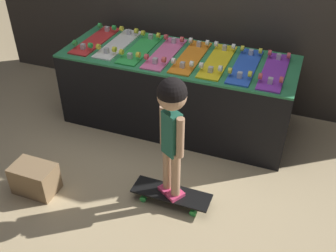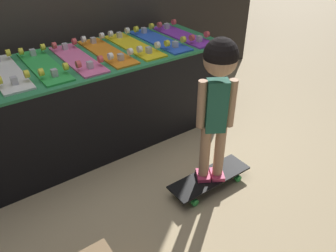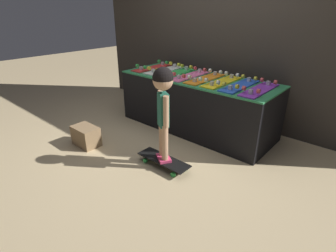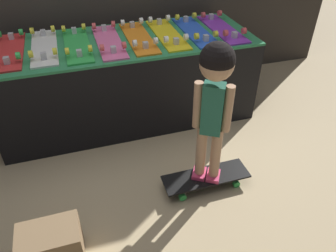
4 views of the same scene
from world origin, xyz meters
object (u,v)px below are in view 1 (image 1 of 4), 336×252
skateboard_on_floor (171,194)px  storage_box (35,179)px  skateboard_white_on_rack (119,43)px  skateboard_blue_on_rack (245,65)px  skateboard_yellow_on_rack (218,60)px  skateboard_orange_on_rack (191,56)px  skateboard_red_on_rack (96,39)px  skateboard_green_on_rack (141,48)px  skateboard_purple_on_rack (274,70)px  skateboard_pink_on_rack (165,52)px  child (172,118)px

skateboard_on_floor → storage_box: size_ratio=1.83×
skateboard_white_on_rack → skateboard_blue_on_rack: 1.29m
skateboard_yellow_on_rack → storage_box: (-1.14, -1.38, -0.65)m
skateboard_white_on_rack → storage_box: 1.55m
skateboard_orange_on_rack → skateboard_yellow_on_rack: (0.26, 0.00, 0.00)m
skateboard_red_on_rack → skateboard_green_on_rack: (0.51, -0.03, 0.00)m
skateboard_red_on_rack → skateboard_on_floor: 1.82m
skateboard_red_on_rack → skateboard_purple_on_rack: 1.80m
skateboard_red_on_rack → skateboard_purple_on_rack: bearing=-1.4°
skateboard_red_on_rack → storage_box: 1.56m
skateboard_on_floor → skateboard_pink_on_rack: bearing=113.6°
skateboard_yellow_on_rack → skateboard_blue_on_rack: 0.26m
skateboard_pink_on_rack → skateboard_blue_on_rack: 0.77m
skateboard_white_on_rack → skateboard_green_on_rack: size_ratio=1.00×
skateboard_blue_on_rack → skateboard_purple_on_rack: 0.26m
skateboard_yellow_on_rack → skateboard_blue_on_rack: bearing=-2.3°
skateboard_orange_on_rack → skateboard_purple_on_rack: size_ratio=1.00×
skateboard_orange_on_rack → skateboard_blue_on_rack: same height
skateboard_blue_on_rack → child: 1.13m
skateboard_yellow_on_rack → skateboard_on_floor: 1.30m
skateboard_orange_on_rack → skateboard_purple_on_rack: same height
skateboard_red_on_rack → skateboard_yellow_on_rack: size_ratio=1.00×
skateboard_pink_on_rack → skateboard_purple_on_rack: size_ratio=1.00×
skateboard_blue_on_rack → child: bearing=-105.4°
skateboard_white_on_rack → skateboard_on_floor: skateboard_white_on_rack is taller
skateboard_blue_on_rack → storage_box: bearing=-135.6°
child → storage_box: (-1.10, -0.29, -0.69)m
skateboard_blue_on_rack → storage_box: 2.06m
skateboard_yellow_on_rack → child: size_ratio=0.72×
skateboard_white_on_rack → child: size_ratio=0.72×
skateboard_yellow_on_rack → skateboard_blue_on_rack: size_ratio=1.00×
skateboard_orange_on_rack → skateboard_on_floor: bearing=-78.8°
skateboard_red_on_rack → skateboard_yellow_on_rack: same height
skateboard_white_on_rack → child: 1.50m
skateboard_orange_on_rack → child: (0.22, -1.09, 0.04)m
skateboard_blue_on_rack → skateboard_white_on_rack: bearing=178.3°
skateboard_pink_on_rack → skateboard_purple_on_rack: 1.03m
skateboard_orange_on_rack → skateboard_on_floor: skateboard_orange_on_rack is taller
skateboard_purple_on_rack → skateboard_on_floor: size_ratio=1.15×
skateboard_green_on_rack → skateboard_orange_on_rack: size_ratio=1.00×
skateboard_purple_on_rack → child: size_ratio=0.72×
skateboard_purple_on_rack → skateboard_orange_on_rack: bearing=178.9°
skateboard_yellow_on_rack → skateboard_purple_on_rack: 0.51m
skateboard_green_on_rack → storage_box: bearing=-105.0°
child → storage_box: size_ratio=2.94×
skateboard_pink_on_rack → storage_box: 1.64m
skateboard_green_on_rack → storage_box: size_ratio=2.11×
skateboard_red_on_rack → skateboard_green_on_rack: size_ratio=1.00×
skateboard_green_on_rack → skateboard_blue_on_rack: (1.03, -0.01, 0.00)m
skateboard_red_on_rack → skateboard_white_on_rack: same height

